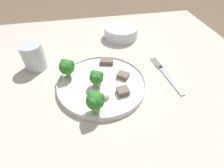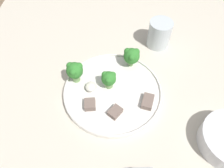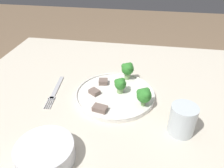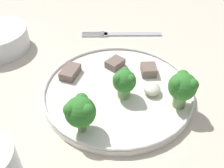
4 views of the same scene
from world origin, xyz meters
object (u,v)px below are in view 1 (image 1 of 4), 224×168
(fork, at_px, (166,75))
(cream_bowl, at_px, (121,32))
(dinner_plate, at_px, (102,83))
(drinking_glass, at_px, (34,58))

(fork, distance_m, cream_bowl, 0.31)
(cream_bowl, bearing_deg, fork, -72.17)
(dinner_plate, distance_m, cream_bowl, 0.33)
(cream_bowl, height_order, drinking_glass, drinking_glass)
(fork, xyz_separation_m, cream_bowl, (-0.10, 0.30, 0.02))
(fork, bearing_deg, dinner_plate, -178.19)
(fork, xyz_separation_m, drinking_glass, (-0.45, 0.14, 0.04))
(dinner_plate, bearing_deg, fork, 1.81)
(dinner_plate, height_order, fork, dinner_plate)
(fork, distance_m, drinking_glass, 0.47)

